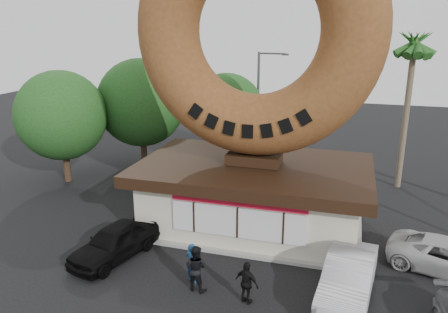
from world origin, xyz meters
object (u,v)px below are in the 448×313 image
car_black (115,242)px  person_left (192,263)px  car_silver (348,278)px  donut_shop (253,193)px  street_lamp (260,103)px  giant_donut (257,31)px  person_center (196,268)px  person_right (247,283)px

car_black → person_left: bearing=3.7°
car_silver → donut_shop: bearing=141.0°
person_left → car_silver: person_left is taller
person_left → car_black: size_ratio=0.38×
donut_shop → street_lamp: 10.54m
street_lamp → giant_donut: bearing=-79.5°
person_left → person_center: 0.55m
person_center → car_black: bearing=-6.5°
giant_donut → person_right: giant_donut is taller
donut_shop → person_left: donut_shop is taller
street_lamp → car_black: 15.61m
street_lamp → person_right: street_lamp is taller
street_lamp → car_black: bearing=-102.1°
giant_donut → person_left: bearing=-101.6°
person_center → car_silver: size_ratio=0.38×
person_right → car_black: bearing=7.3°
donut_shop → giant_donut: 7.72m
giant_donut → street_lamp: (-1.86, 10.00, -5.00)m
street_lamp → car_silver: 16.71m
car_black → person_right: bearing=1.6°
donut_shop → person_center: donut_shop is taller
giant_donut → car_silver: (4.73, -4.91, -8.68)m
person_right → car_silver: bearing=-136.7°
donut_shop → person_center: size_ratio=6.11×
donut_shop → car_silver: donut_shop is taller
giant_donut → person_left: 10.38m
street_lamp → car_black: (-3.18, -14.82, -3.73)m
donut_shop → giant_donut: (0.00, 0.02, 7.72)m
street_lamp → car_black: street_lamp is taller
street_lamp → person_right: bearing=-79.3°
donut_shop → street_lamp: street_lamp is taller
street_lamp → person_left: street_lamp is taller
street_lamp → person_center: (1.02, -16.06, -3.57)m
car_silver → street_lamp: bearing=120.8°
person_right → car_black: (-6.26, 1.53, -0.08)m
car_black → car_silver: 9.77m
donut_shop → street_lamp: (-1.86, 10.02, 2.72)m
street_lamp → car_black: size_ratio=1.81×
giant_donut → street_lamp: size_ratio=1.42×
car_silver → person_left: bearing=-166.2°
giant_donut → car_black: size_ratio=2.57×
person_right → car_silver: size_ratio=0.34×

